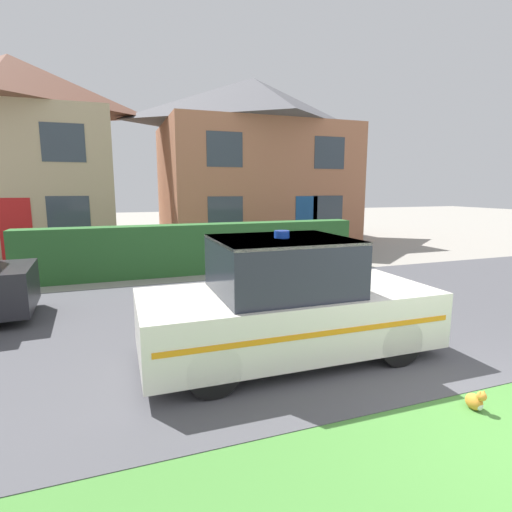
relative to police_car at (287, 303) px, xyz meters
name	(u,v)px	position (x,y,z in m)	size (l,w,h in m)	color
road_strip	(318,312)	(1.44, 1.69, -0.79)	(28.00, 6.83, 0.01)	#4C4C51
garden_hedge	(199,249)	(0.03, 6.18, -0.09)	(9.53, 0.66, 1.41)	#2D662D
police_car	(287,303)	(0.00, 0.00, 0.00)	(4.21, 1.84, 1.83)	black
cat	(476,401)	(1.38, -2.03, -0.69)	(0.16, 0.30, 0.26)	orange
house_left	(17,153)	(-5.64, 13.19, 2.97)	(7.35, 5.62, 7.39)	tan
house_right	(253,159)	(4.11, 13.01, 2.95)	(8.57, 6.51, 7.35)	#A86B4C
wheelie_bin	(306,243)	(3.95, 7.15, -0.24)	(0.67, 0.66, 1.10)	#474C8C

